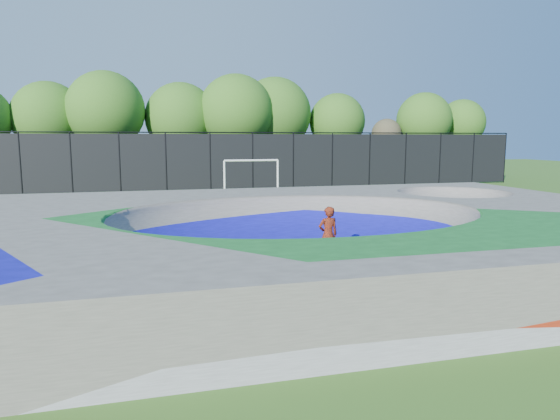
# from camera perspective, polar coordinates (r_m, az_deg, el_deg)

# --- Properties ---
(ground) EXTENTS (120.00, 120.00, 0.00)m
(ground) POSITION_cam_1_polar(r_m,az_deg,el_deg) (14.84, 2.14, -5.84)
(ground) COLOR #325D1A
(ground) RESTS_ON ground
(skate_deck) EXTENTS (22.00, 14.00, 1.50)m
(skate_deck) POSITION_cam_1_polar(r_m,az_deg,el_deg) (14.68, 2.16, -3.00)
(skate_deck) COLOR gray
(skate_deck) RESTS_ON ground
(skater) EXTENTS (0.63, 0.44, 1.66)m
(skater) POSITION_cam_1_polar(r_m,az_deg,el_deg) (14.49, 5.52, -2.85)
(skater) COLOR #B3300E
(skater) RESTS_ON ground
(skateboard) EXTENTS (0.80, 0.29, 0.05)m
(skateboard) POSITION_cam_1_polar(r_m,az_deg,el_deg) (14.67, 5.47, -5.94)
(skateboard) COLOR black
(skateboard) RESTS_ON ground
(soccer_goal) EXTENTS (3.49, 0.12, 2.31)m
(soccer_goal) POSITION_cam_1_polar(r_m,az_deg,el_deg) (31.02, -3.28, 4.50)
(soccer_goal) COLOR white
(soccer_goal) RESTS_ON ground
(fence) EXTENTS (48.09, 0.09, 4.04)m
(fence) POSITION_cam_1_polar(r_m,az_deg,el_deg) (35.06, -7.97, 5.66)
(fence) COLOR black
(fence) RESTS_ON ground
(treeline) EXTENTS (52.58, 7.33, 8.56)m
(treeline) POSITION_cam_1_polar(r_m,az_deg,el_deg) (39.96, -9.55, 10.42)
(treeline) COLOR #423321
(treeline) RESTS_ON ground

